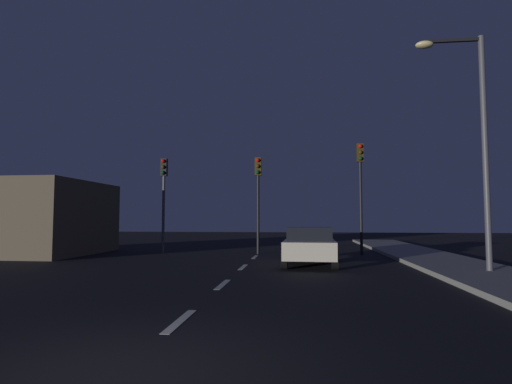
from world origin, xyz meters
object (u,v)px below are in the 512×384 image
Objects in this scene: traffic_signal_center at (258,186)px; street_lamp_right at (474,130)px; traffic_signal_left at (164,186)px; car_stopped_ahead at (310,245)px; traffic_signal_right at (360,177)px.

traffic_signal_center is 10.10m from street_lamp_right.
traffic_signal_left is 0.64× the size of street_lamp_right.
car_stopped_ahead is (2.42, -4.39, -2.62)m from traffic_signal_center.
street_lamp_right is at bearing -28.35° from traffic_signal_left.
traffic_signal_center is at bearing -179.99° from traffic_signal_right.
car_stopped_ahead is 6.74m from street_lamp_right.
traffic_signal_left is 4.85m from traffic_signal_center.
street_lamp_right is (5.08, -2.27, 3.79)m from car_stopped_ahead.
traffic_signal_right is at bearing 0.01° from traffic_signal_left.
traffic_signal_center is (4.85, -0.00, -0.02)m from traffic_signal_left.
traffic_signal_center is 1.16× the size of car_stopped_ahead.
traffic_signal_center is at bearing 138.39° from street_lamp_right.
street_lamp_right reaches higher than traffic_signal_center.
traffic_signal_left is 14.08m from street_lamp_right.
car_stopped_ahead is at bearing -61.17° from traffic_signal_center.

